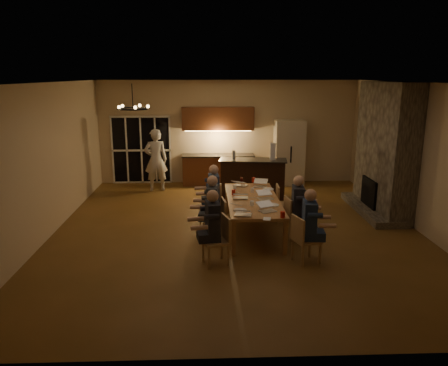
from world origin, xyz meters
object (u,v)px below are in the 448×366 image
at_px(person_right_near, 309,226).
at_px(chandelier, 133,109).
at_px(chair_left_near, 216,241).
at_px(mug_mid, 252,190).
at_px(can_cola, 241,180).
at_px(chair_left_mid, 214,221).
at_px(plate_left, 240,210).
at_px(laptop_a, 243,209).
at_px(refrigerator, 289,153).
at_px(chair_left_far, 210,204).
at_px(redcup_near, 283,215).
at_px(bar_bottle, 234,155).
at_px(chair_right_far, 286,204).
at_px(person_right_mid, 298,208).
at_px(laptop_f, 260,182).
at_px(laptop_b, 268,206).
at_px(laptop_e, 240,181).
at_px(person_left_mid, 213,208).
at_px(can_silver, 261,205).
at_px(bar_island, 253,178).
at_px(laptop_d, 266,194).
at_px(plate_near, 273,205).
at_px(plate_far, 268,189).
at_px(can_right, 267,192).
at_px(chair_right_near, 307,239).
at_px(laptop_c, 241,193).
at_px(mug_front, 252,203).
at_px(redcup_far, 254,180).
at_px(person_left_far, 214,194).
at_px(chair_right_mid, 296,218).
at_px(mug_back, 235,187).
at_px(redcup_mid, 233,192).
at_px(bar_blender, 273,151).
at_px(dining_table, 253,215).

height_order(person_right_near, chandelier, chandelier).
distance_m(chair_left_near, mug_mid, 2.38).
bearing_deg(can_cola, mug_mid, -79.14).
height_order(chair_left_mid, plate_left, chair_left_mid).
bearing_deg(laptop_a, refrigerator, -96.71).
xyz_separation_m(chair_left_mid, plate_left, (0.51, -0.29, 0.31)).
xyz_separation_m(chair_left_mid, chair_left_far, (-0.07, 1.24, 0.00)).
distance_m(chair_left_near, can_cola, 3.20).
height_order(redcup_near, bar_bottle, bar_bottle).
height_order(chair_right_far, person_right_mid, person_right_mid).
bearing_deg(laptop_f, mug_mid, -101.15).
bearing_deg(laptop_b, laptop_e, 76.45).
bearing_deg(person_left_mid, can_silver, 84.04).
height_order(bar_island, laptop_d, bar_island).
bearing_deg(plate_near, mug_mid, 106.84).
xyz_separation_m(laptop_b, plate_far, (0.24, 1.68, -0.10)).
xyz_separation_m(laptop_d, bar_bottle, (-0.51, 2.90, 0.34)).
height_order(laptop_e, can_right, laptop_e).
distance_m(chair_right_near, mug_mid, 2.34).
relative_size(refrigerator, laptop_f, 6.25).
xyz_separation_m(laptop_c, mug_front, (0.19, -0.56, -0.06)).
height_order(person_right_near, mug_front, person_right_near).
height_order(redcup_far, plate_near, redcup_far).
xyz_separation_m(person_right_near, plate_far, (-0.42, 2.38, 0.07)).
bearing_deg(bar_bottle, laptop_d, -80.01).
bearing_deg(laptop_b, chair_left_far, 100.87).
xyz_separation_m(person_left_far, mug_mid, (0.87, -0.08, 0.11)).
bearing_deg(person_left_mid, laptop_e, 162.70).
bearing_deg(chair_right_mid, mug_back, 36.26).
height_order(person_left_far, redcup_near, person_left_far).
xyz_separation_m(laptop_a, bar_bottle, (0.06, 3.97, 0.34)).
bearing_deg(redcup_mid, plate_left, -87.12).
bearing_deg(mug_back, chair_right_far, -11.75).
distance_m(redcup_mid, bar_blender, 2.76).
relative_size(chair_left_near, person_left_mid, 0.64).
bearing_deg(dining_table, can_cola, 95.30).
relative_size(chair_left_far, laptop_c, 2.78).
bearing_deg(chair_right_far, chair_left_mid, 126.32).
xyz_separation_m(person_left_mid, laptop_f, (1.16, 1.46, 0.17)).
bearing_deg(chair_left_far, chair_right_mid, 77.02).
bearing_deg(laptop_b, bar_bottle, 72.42).
distance_m(chair_right_near, can_right, 2.07).
relative_size(laptop_e, redcup_far, 2.67).
bearing_deg(can_cola, person_left_far, -129.98).
bearing_deg(chair_right_mid, redcup_far, 12.16).
height_order(plate_near, bar_blender, bar_blender).
height_order(chair_right_mid, laptop_e, laptop_e).
bearing_deg(can_cola, chair_left_near, -102.89).
xyz_separation_m(plate_far, bar_blender, (0.39, 1.99, 0.55)).
relative_size(person_left_far, redcup_far, 11.50).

